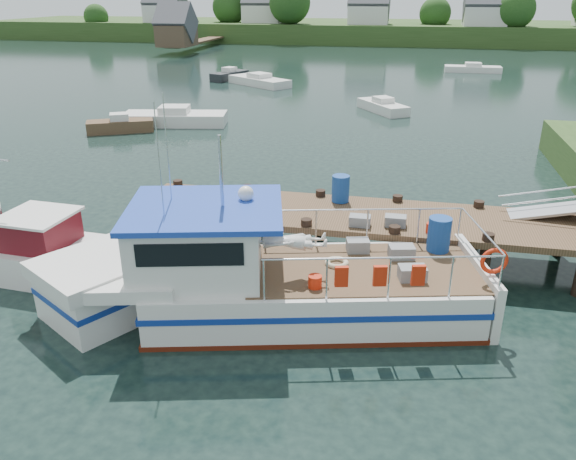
% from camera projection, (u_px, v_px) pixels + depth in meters
% --- Properties ---
extents(ground_plane, '(160.00, 160.00, 0.00)m').
position_uv_depth(ground_plane, '(329.00, 252.00, 17.77)').
color(ground_plane, black).
extents(far_shore, '(140.00, 42.55, 9.22)m').
position_uv_depth(far_shore, '(402.00, 28.00, 91.04)').
color(far_shore, '#314C1F').
rests_on(far_shore, ground).
extents(dock, '(16.60, 3.00, 4.78)m').
position_uv_depth(dock, '(562.00, 200.00, 15.65)').
color(dock, brown).
rests_on(dock, ground).
extents(lobster_boat, '(11.50, 5.60, 5.53)m').
position_uv_depth(lobster_boat, '(257.00, 279.00, 14.02)').
color(lobster_boat, silver).
rests_on(lobster_boat, ground).
extents(work_boat, '(7.39, 2.62, 3.88)m').
position_uv_depth(work_boat, '(20.00, 251.00, 16.41)').
color(work_boat, silver).
rests_on(work_boat, ground).
extents(moored_rowboat, '(3.91, 2.84, 1.09)m').
position_uv_depth(moored_rowboat, '(120.00, 125.00, 32.79)').
color(moored_rowboat, brown).
rests_on(moored_rowboat, ground).
extents(moored_far, '(5.54, 1.91, 0.94)m').
position_uv_depth(moored_far, '(473.00, 69.00, 57.06)').
color(moored_far, silver).
rests_on(moored_far, ground).
extents(moored_a, '(6.55, 3.28, 1.15)m').
position_uv_depth(moored_a, '(175.00, 118.00, 34.54)').
color(moored_a, silver).
rests_on(moored_a, ground).
extents(moored_b, '(3.80, 4.60, 1.00)m').
position_uv_depth(moored_b, '(383.00, 106.00, 38.32)').
color(moored_b, silver).
rests_on(moored_b, ground).
extents(moored_d, '(6.26, 5.31, 1.05)m').
position_uv_depth(moored_d, '(259.00, 81.00, 49.06)').
color(moored_d, silver).
rests_on(moored_d, ground).
extents(moored_e, '(2.82, 4.35, 1.14)m').
position_uv_depth(moored_e, '(230.00, 75.00, 52.18)').
color(moored_e, black).
rests_on(moored_e, ground).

